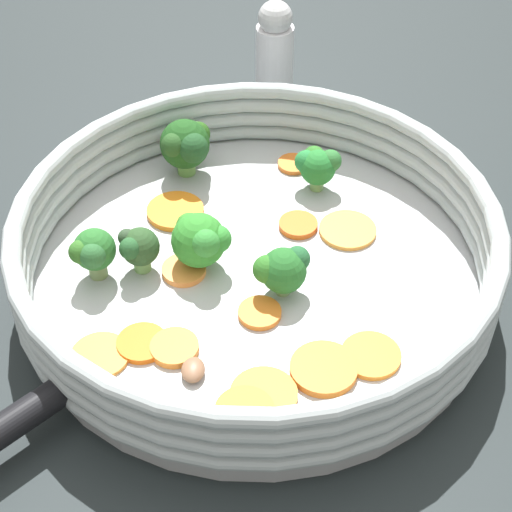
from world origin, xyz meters
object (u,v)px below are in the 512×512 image
object	(u,v)px
carrot_slice_1	(348,230)
carrot_slice_7	(264,395)
carrot_slice_4	(324,369)
salt_shaker	(275,54)
carrot_slice_11	(175,348)
carrot_slice_3	(142,343)
broccoli_floret_1	(282,269)
carrot_slice_5	(100,356)
carrot_slice_10	(260,313)
carrot_slice_12	(294,164)
carrot_slice_0	(245,411)
broccoli_floret_4	(200,240)
broccoli_floret_2	(186,145)
carrot_slice_6	(298,225)
broccoli_floret_3	(317,165)
broccoli_floret_0	(138,247)
skillet	(256,278)
carrot_slice_9	(175,211)
carrot_slice_2	(184,270)
carrot_slice_8	(371,355)
broccoli_floret_5	(93,252)
mushroom_piece_0	(193,370)

from	to	relation	value
carrot_slice_1	carrot_slice_7	world-z (taller)	same
carrot_slice_4	salt_shaker	xyz separation A→B (m)	(-0.08, 0.36, 0.03)
salt_shaker	carrot_slice_11	bearing A→B (deg)	-94.89
carrot_slice_3	carrot_slice_1	bearing A→B (deg)	45.39
broccoli_floret_1	salt_shaker	bearing A→B (deg)	97.64
carrot_slice_5	carrot_slice_10	distance (m)	0.12
carrot_slice_11	carrot_slice_12	xyz separation A→B (m)	(0.06, 0.22, -0.00)
carrot_slice_0	broccoli_floret_4	xyz separation A→B (m)	(-0.05, 0.13, 0.03)
carrot_slice_0	broccoli_floret_2	distance (m)	0.26
carrot_slice_6	salt_shaker	distance (m)	0.22
carrot_slice_1	broccoli_floret_3	xyz separation A→B (m)	(-0.03, 0.06, 0.02)
carrot_slice_11	broccoli_floret_0	world-z (taller)	broccoli_floret_0
carrot_slice_0	broccoli_floret_3	distance (m)	0.25
skillet	carrot_slice_9	xyz separation A→B (m)	(-0.08, 0.06, 0.01)
carrot_slice_2	carrot_slice_8	size ratio (longest dim) A/B	0.81
carrot_slice_4	broccoli_floret_5	distance (m)	0.19
carrot_slice_3	carrot_slice_5	size ratio (longest dim) A/B	0.87
carrot_slice_8	broccoli_floret_0	world-z (taller)	broccoli_floret_0
carrot_slice_7	mushroom_piece_0	xyz separation A→B (m)	(-0.05, 0.01, 0.00)
broccoli_floret_2	carrot_slice_11	bearing A→B (deg)	-81.99
carrot_slice_1	carrot_slice_11	world-z (taller)	carrot_slice_11
carrot_slice_4	broccoli_floret_2	world-z (taller)	broccoli_floret_2
carrot_slice_4	carrot_slice_6	bearing A→B (deg)	101.98
carrot_slice_7	broccoli_floret_3	bearing A→B (deg)	85.71
carrot_slice_12	broccoli_floret_4	size ratio (longest dim) A/B	0.60
carrot_slice_5	salt_shaker	size ratio (longest dim) A/B	0.39
broccoli_floret_5	carrot_slice_3	bearing A→B (deg)	-51.54
carrot_slice_3	broccoli_floret_2	world-z (taller)	broccoli_floret_2
carrot_slice_2	broccoli_floret_5	distance (m)	0.07
carrot_slice_5	carrot_slice_8	world-z (taller)	same
mushroom_piece_0	broccoli_floret_4	bearing A→B (deg)	97.03
carrot_slice_2	carrot_slice_8	bearing A→B (deg)	-24.66
broccoli_floret_3	carrot_slice_9	bearing A→B (deg)	-155.78
carrot_slice_6	carrot_slice_12	size ratio (longest dim) A/B	1.13
carrot_slice_1	carrot_slice_3	xyz separation A→B (m)	(-0.14, -0.14, 0.00)
salt_shaker	broccoli_floret_5	bearing A→B (deg)	-109.67
skillet	salt_shaker	distance (m)	0.27
carrot_slice_8	broccoli_floret_1	xyz separation A→B (m)	(-0.07, 0.06, 0.02)
carrot_slice_0	broccoli_floret_3	world-z (taller)	broccoli_floret_3
carrot_slice_11	broccoli_floret_4	xyz separation A→B (m)	(0.00, 0.09, 0.02)
broccoli_floret_1	broccoli_floret_3	distance (m)	0.13
carrot_slice_11	mushroom_piece_0	distance (m)	0.03
carrot_slice_5	mushroom_piece_0	size ratio (longest dim) A/B	1.91
carrot_slice_9	carrot_slice_12	world-z (taller)	same
carrot_slice_11	broccoli_floret_0	size ratio (longest dim) A/B	0.91
carrot_slice_9	carrot_slice_12	xyz separation A→B (m)	(0.09, 0.08, -0.00)
carrot_slice_6	carrot_slice_12	bearing A→B (deg)	98.20
skillet	broccoli_floret_5	bearing A→B (deg)	-168.74
skillet	carrot_slice_4	world-z (taller)	carrot_slice_4
carrot_slice_0	carrot_slice_7	distance (m)	0.02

